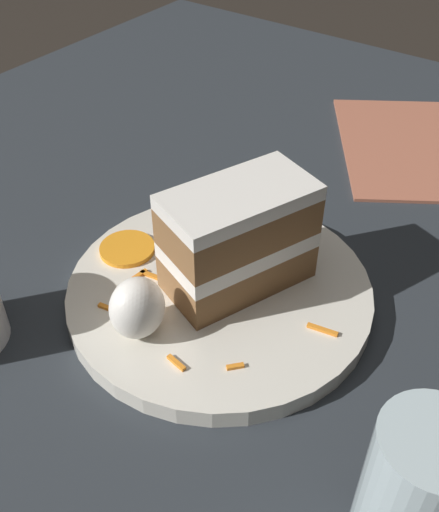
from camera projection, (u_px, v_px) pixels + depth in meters
ground_plane at (190, 292)px, 0.61m from camera, size 6.00×6.00×0.00m
dining_table at (189, 281)px, 0.60m from camera, size 1.28×1.06×0.03m
plate at (219, 292)px, 0.55m from camera, size 0.28×0.28×0.02m
cake_slice at (241, 235)px, 0.52m from camera, size 0.15×0.11×0.10m
cream_dollop at (137, 308)px, 0.49m from camera, size 0.05×0.04×0.05m
orange_garnish at (127, 249)px, 0.58m from camera, size 0.05×0.05×0.00m
carrot_shreds_scatter at (194, 293)px, 0.54m from camera, size 0.21×0.19×0.00m
menu_card at (403, 146)px, 0.77m from camera, size 0.29×0.27×0.00m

